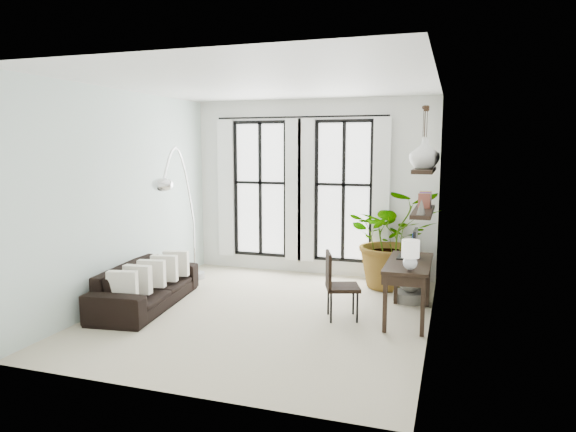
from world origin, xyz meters
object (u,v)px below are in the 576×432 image
at_px(sofa, 146,285).
at_px(plant, 393,239).
at_px(arc_lamp, 179,180).
at_px(buddha, 410,277).
at_px(desk, 408,267).
at_px(desk_chair, 337,281).

relative_size(sofa, plant, 1.28).
relative_size(arc_lamp, buddha, 2.60).
distance_m(desk, buddha, 0.97).
distance_m(sofa, buddha, 3.98).
relative_size(desk, arc_lamp, 0.58).
height_order(plant, buddha, plant).
bearing_deg(arc_lamp, buddha, 9.22).
xyz_separation_m(sofa, desk_chair, (2.81, 0.31, 0.22)).
xyz_separation_m(desk, arc_lamp, (-3.64, 0.31, 1.08)).
bearing_deg(desk_chair, desk, -5.28).
distance_m(plant, buddha, 0.93).
bearing_deg(buddha, arc_lamp, -170.78).
height_order(desk_chair, arc_lamp, arc_lamp).
relative_size(plant, arc_lamp, 0.71).
bearing_deg(plant, sofa, -147.12).
xyz_separation_m(desk, desk_chair, (-0.93, -0.24, -0.22)).
relative_size(sofa, arc_lamp, 0.91).
height_order(plant, desk_chair, plant).
bearing_deg(plant, desk_chair, -106.17).
distance_m(plant, desk, 1.67).
xyz_separation_m(arc_lamp, buddha, (3.61, 0.59, -1.45)).
distance_m(desk_chair, buddha, 1.45).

